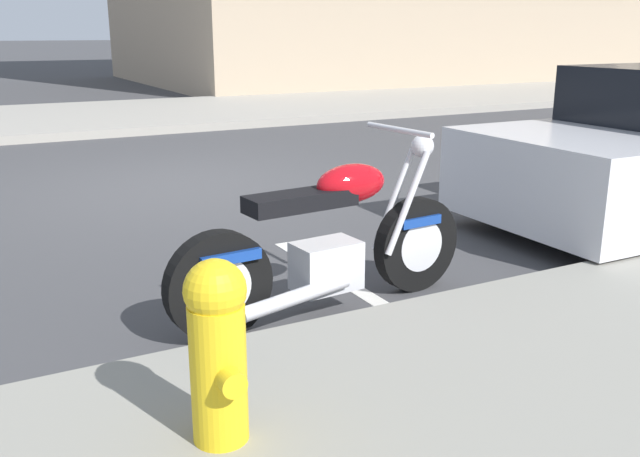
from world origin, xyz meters
TOP-DOWN VIEW (x-y plane):
  - ground_plane at (0.00, 0.00)m, footprint 260.00×260.00m
  - sidewalk_far_curb at (12.00, 6.67)m, footprint 120.00×5.00m
  - parking_stall_stripe at (0.00, -3.57)m, footprint 0.12×2.20m
  - parked_motorcycle at (-0.34, -3.91)m, footprint 2.08×0.62m
  - fire_hydrant at (-1.51, -5.14)m, footprint 0.24×0.36m

SIDE VIEW (x-z plane):
  - ground_plane at x=0.00m, z-range 0.00..0.00m
  - parking_stall_stripe at x=0.00m, z-range 0.00..0.01m
  - sidewalk_far_curb at x=12.00m, z-range 0.00..0.14m
  - parked_motorcycle at x=-0.34m, z-range -0.13..0.99m
  - fire_hydrant at x=-1.51m, z-range 0.16..0.91m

